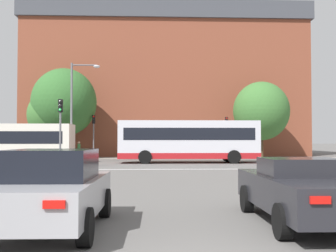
{
  "coord_description": "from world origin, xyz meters",
  "views": [
    {
      "loc": [
        -0.73,
        -4.75,
        1.73
      ],
      "look_at": [
        0.61,
        26.06,
        2.77
      ],
      "focal_mm": 45.0,
      "sensor_mm": 36.0,
      "label": 1
    }
  ],
  "objects_px": {
    "car_saloon_left": "(52,189)",
    "pedestrian_walking_east": "(254,147)",
    "traffic_light_far_left": "(94,129)",
    "traffic_light_near_left": "(60,122)",
    "street_lamp_junction": "(76,102)",
    "car_roadster_right": "(304,190)",
    "traffic_light_far_right": "(227,130)",
    "pedestrian_waiting": "(79,148)",
    "bus_crossing_lead": "(188,140)"
  },
  "relations": [
    {
      "from": "bus_crossing_lead",
      "to": "pedestrian_waiting",
      "type": "distance_m",
      "value": 13.1
    },
    {
      "from": "pedestrian_walking_east",
      "to": "traffic_light_near_left",
      "type": "bearing_deg",
      "value": -79.54
    },
    {
      "from": "car_saloon_left",
      "to": "bus_crossing_lead",
      "type": "bearing_deg",
      "value": 79.35
    },
    {
      "from": "traffic_light_near_left",
      "to": "bus_crossing_lead",
      "type": "bearing_deg",
      "value": 36.4
    },
    {
      "from": "bus_crossing_lead",
      "to": "traffic_light_near_left",
      "type": "relative_size",
      "value": 2.5
    },
    {
      "from": "car_saloon_left",
      "to": "traffic_light_near_left",
      "type": "relative_size",
      "value": 1.02
    },
    {
      "from": "car_roadster_right",
      "to": "traffic_light_far_right",
      "type": "bearing_deg",
      "value": 83.2
    },
    {
      "from": "car_saloon_left",
      "to": "pedestrian_walking_east",
      "type": "xyz_separation_m",
      "value": [
        12.13,
        32.63,
        0.33
      ]
    },
    {
      "from": "bus_crossing_lead",
      "to": "street_lamp_junction",
      "type": "relative_size",
      "value": 1.39
    },
    {
      "from": "traffic_light_near_left",
      "to": "pedestrian_waiting",
      "type": "bearing_deg",
      "value": 95.19
    },
    {
      "from": "traffic_light_far_right",
      "to": "traffic_light_far_left",
      "type": "xyz_separation_m",
      "value": [
        -12.57,
        0.08,
        0.09
      ]
    },
    {
      "from": "traffic_light_far_left",
      "to": "traffic_light_near_left",
      "type": "bearing_deg",
      "value": -90.72
    },
    {
      "from": "car_saloon_left",
      "to": "bus_crossing_lead",
      "type": "xyz_separation_m",
      "value": [
        4.83,
        23.78,
        0.94
      ]
    },
    {
      "from": "traffic_light_far_left",
      "to": "car_roadster_right",
      "type": "bearing_deg",
      "value": -74.74
    },
    {
      "from": "car_saloon_left",
      "to": "traffic_light_far_left",
      "type": "bearing_deg",
      "value": 96.95
    },
    {
      "from": "traffic_light_far_left",
      "to": "pedestrian_walking_east",
      "type": "bearing_deg",
      "value": 4.05
    },
    {
      "from": "street_lamp_junction",
      "to": "pedestrian_walking_east",
      "type": "xyz_separation_m",
      "value": [
        15.83,
        8.69,
        -3.53
      ]
    },
    {
      "from": "car_saloon_left",
      "to": "car_roadster_right",
      "type": "height_order",
      "value": "car_saloon_left"
    },
    {
      "from": "traffic_light_far_right",
      "to": "traffic_light_far_left",
      "type": "bearing_deg",
      "value": 179.65
    },
    {
      "from": "car_saloon_left",
      "to": "pedestrian_waiting",
      "type": "xyz_separation_m",
      "value": [
        -4.91,
        32.51,
        0.16
      ]
    },
    {
      "from": "car_saloon_left",
      "to": "traffic_light_near_left",
      "type": "xyz_separation_m",
      "value": [
        -3.56,
        17.6,
        2.06
      ]
    },
    {
      "from": "bus_crossing_lead",
      "to": "pedestrian_waiting",
      "type": "height_order",
      "value": "bus_crossing_lead"
    },
    {
      "from": "pedestrian_waiting",
      "to": "pedestrian_walking_east",
      "type": "xyz_separation_m",
      "value": [
        17.04,
        0.12,
        0.17
      ]
    },
    {
      "from": "bus_crossing_lead",
      "to": "pedestrian_walking_east",
      "type": "xyz_separation_m",
      "value": [
        7.3,
        8.85,
        -0.61
      ]
    },
    {
      "from": "car_roadster_right",
      "to": "street_lamp_junction",
      "type": "relative_size",
      "value": 0.61
    },
    {
      "from": "street_lamp_junction",
      "to": "pedestrian_walking_east",
      "type": "distance_m",
      "value": 18.4
    },
    {
      "from": "car_saloon_left",
      "to": "pedestrian_waiting",
      "type": "height_order",
      "value": "pedestrian_waiting"
    },
    {
      "from": "street_lamp_junction",
      "to": "bus_crossing_lead",
      "type": "bearing_deg",
      "value": -1.09
    },
    {
      "from": "traffic_light_far_left",
      "to": "traffic_light_near_left",
      "type": "distance_m",
      "value": 13.93
    },
    {
      "from": "bus_crossing_lead",
      "to": "pedestrian_waiting",
      "type": "relative_size",
      "value": 6.57
    },
    {
      "from": "traffic_light_far_right",
      "to": "pedestrian_walking_east",
      "type": "xyz_separation_m",
      "value": [
        2.94,
        1.17,
        -1.56
      ]
    },
    {
      "from": "street_lamp_junction",
      "to": "traffic_light_far_left",
      "type": "bearing_deg",
      "value": 87.62
    },
    {
      "from": "traffic_light_near_left",
      "to": "street_lamp_junction",
      "type": "relative_size",
      "value": 0.56
    },
    {
      "from": "street_lamp_junction",
      "to": "pedestrian_walking_east",
      "type": "height_order",
      "value": "street_lamp_junction"
    },
    {
      "from": "traffic_light_far_left",
      "to": "pedestrian_walking_east",
      "type": "xyz_separation_m",
      "value": [
        15.51,
        1.1,
        -1.65
      ]
    },
    {
      "from": "traffic_light_near_left",
      "to": "pedestrian_waiting",
      "type": "distance_m",
      "value": 15.09
    },
    {
      "from": "bus_crossing_lead",
      "to": "traffic_light_far_left",
      "type": "relative_size",
      "value": 2.59
    },
    {
      "from": "car_saloon_left",
      "to": "pedestrian_waiting",
      "type": "bearing_deg",
      "value": 99.42
    },
    {
      "from": "pedestrian_waiting",
      "to": "pedestrian_walking_east",
      "type": "relative_size",
      "value": 0.87
    },
    {
      "from": "bus_crossing_lead",
      "to": "street_lamp_junction",
      "type": "height_order",
      "value": "street_lamp_junction"
    },
    {
      "from": "car_roadster_right",
      "to": "street_lamp_junction",
      "type": "bearing_deg",
      "value": 111.24
    },
    {
      "from": "car_saloon_left",
      "to": "pedestrian_walking_east",
      "type": "bearing_deg",
      "value": 70.43
    },
    {
      "from": "car_roadster_right",
      "to": "street_lamp_junction",
      "type": "distance_m",
      "value": 25.4
    },
    {
      "from": "traffic_light_far_right",
      "to": "traffic_light_near_left",
      "type": "distance_m",
      "value": 18.83
    },
    {
      "from": "bus_crossing_lead",
      "to": "traffic_light_far_right",
      "type": "relative_size",
      "value": 2.68
    },
    {
      "from": "traffic_light_far_left",
      "to": "pedestrian_waiting",
      "type": "distance_m",
      "value": 2.57
    },
    {
      "from": "car_roadster_right",
      "to": "pedestrian_waiting",
      "type": "height_order",
      "value": "pedestrian_waiting"
    },
    {
      "from": "traffic_light_far_left",
      "to": "traffic_light_near_left",
      "type": "height_order",
      "value": "traffic_light_near_left"
    },
    {
      "from": "traffic_light_far_right",
      "to": "street_lamp_junction",
      "type": "distance_m",
      "value": 15.05
    },
    {
      "from": "traffic_light_far_right",
      "to": "car_roadster_right",
      "type": "bearing_deg",
      "value": -97.52
    }
  ]
}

